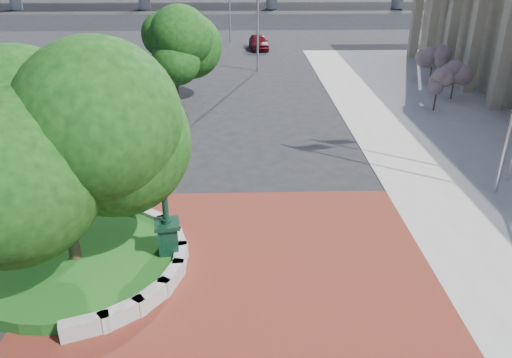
% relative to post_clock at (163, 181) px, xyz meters
% --- Properties ---
extents(ground, '(200.00, 200.00, 0.00)m').
position_rel_post_clock_xyz_m(ground, '(2.17, -0.23, -2.84)').
color(ground, black).
rests_on(ground, ground).
extents(plaza, '(12.00, 12.00, 0.04)m').
position_rel_post_clock_xyz_m(plaza, '(2.17, -1.23, -2.82)').
color(plaza, maroon).
rests_on(plaza, ground).
extents(planter_wall, '(2.96, 6.77, 0.54)m').
position_rel_post_clock_xyz_m(planter_wall, '(-0.54, -0.23, -2.57)').
color(planter_wall, '#9E9B93').
rests_on(planter_wall, ground).
extents(grass_bed, '(6.10, 6.10, 0.40)m').
position_rel_post_clock_xyz_m(grass_bed, '(-2.83, -0.23, -2.64)').
color(grass_bed, '#154513').
rests_on(grass_bed, ground).
extents(tree_planter, '(5.20, 5.20, 6.33)m').
position_rel_post_clock_xyz_m(tree_planter, '(-2.83, -0.23, 0.88)').
color(tree_planter, '#38281C').
rests_on(tree_planter, ground).
extents(tree_street, '(4.40, 4.40, 5.45)m').
position_rel_post_clock_xyz_m(tree_street, '(-1.83, 17.77, 0.39)').
color(tree_street, '#38281C').
rests_on(tree_street, ground).
extents(post_clock, '(1.22, 1.22, 5.18)m').
position_rel_post_clock_xyz_m(post_clock, '(0.00, 0.00, 0.00)').
color(post_clock, black).
rests_on(post_clock, ground).
extents(parked_car, '(2.02, 4.21, 1.39)m').
position_rel_post_clock_xyz_m(parked_car, '(3.99, 35.74, -2.15)').
color(parked_car, '#4F0B12').
rests_on(parked_car, ground).
extents(shrub_near, '(1.20, 1.20, 2.20)m').
position_rel_post_clock_xyz_m(shrub_near, '(13.94, 15.55, -1.25)').
color(shrub_near, '#38281C').
rests_on(shrub_near, ground).
extents(shrub_mid, '(1.20, 1.20, 2.20)m').
position_rel_post_clock_xyz_m(shrub_mid, '(15.95, 18.01, -1.25)').
color(shrub_mid, '#38281C').
rests_on(shrub_mid, ground).
extents(shrub_far, '(1.20, 1.20, 2.20)m').
position_rel_post_clock_xyz_m(shrub_far, '(15.96, 22.11, -1.25)').
color(shrub_far, '#38281C').
rests_on(shrub_far, ground).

